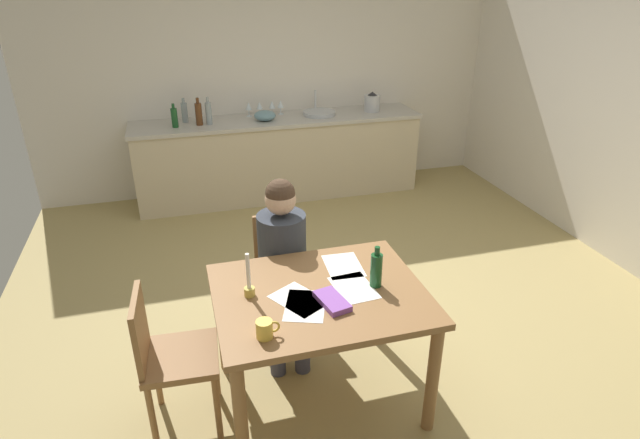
% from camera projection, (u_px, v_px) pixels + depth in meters
% --- Properties ---
extents(ground_plane, '(5.20, 5.20, 0.04)m').
position_uv_depth(ground_plane, '(339.00, 302.00, 4.18)').
color(ground_plane, tan).
extents(wall_back, '(5.20, 0.12, 2.60)m').
position_uv_depth(wall_back, '(270.00, 75.00, 5.86)').
color(wall_back, silver).
rests_on(wall_back, ground).
extents(kitchen_counter, '(3.15, 0.64, 0.90)m').
position_uv_depth(kitchen_counter, '(279.00, 157.00, 5.91)').
color(kitchen_counter, beige).
rests_on(kitchen_counter, ground).
extents(dining_table, '(1.17, 0.94, 0.75)m').
position_uv_depth(dining_table, '(320.00, 308.00, 2.96)').
color(dining_table, olive).
rests_on(dining_table, ground).
extents(chair_at_table, '(0.45, 0.45, 0.86)m').
position_uv_depth(chair_at_table, '(282.00, 272.00, 3.64)').
color(chair_at_table, olive).
rests_on(chair_at_table, ground).
extents(person_seated, '(0.37, 0.62, 1.19)m').
position_uv_depth(person_seated, '(283.00, 257.00, 3.42)').
color(person_seated, '#333842').
rests_on(person_seated, ground).
extents(chair_side_empty, '(0.42, 0.42, 0.87)m').
position_uv_depth(chair_side_empty, '(169.00, 355.00, 2.84)').
color(chair_side_empty, olive).
rests_on(chair_side_empty, ground).
extents(coffee_mug, '(0.12, 0.08, 0.09)m').
position_uv_depth(coffee_mug, '(265.00, 329.00, 2.54)').
color(coffee_mug, '#F2CC4C').
rests_on(coffee_mug, dining_table).
extents(candlestick, '(0.06, 0.06, 0.26)m').
position_uv_depth(candlestick, '(249.00, 284.00, 2.85)').
color(candlestick, gold).
rests_on(candlestick, dining_table).
extents(book_magazine, '(0.17, 0.25, 0.03)m').
position_uv_depth(book_magazine, '(332.00, 301.00, 2.81)').
color(book_magazine, purple).
rests_on(book_magazine, dining_table).
extents(paper_letter, '(0.33, 0.36, 0.00)m').
position_uv_depth(paper_letter, '(299.00, 299.00, 2.85)').
color(paper_letter, white).
rests_on(paper_letter, dining_table).
extents(paper_bill, '(0.30, 0.35, 0.00)m').
position_uv_depth(paper_bill, '(305.00, 306.00, 2.80)').
color(paper_bill, white).
rests_on(paper_bill, dining_table).
extents(paper_envelope, '(0.23, 0.31, 0.00)m').
position_uv_depth(paper_envelope, '(354.00, 288.00, 2.95)').
color(paper_envelope, white).
rests_on(paper_envelope, dining_table).
extents(paper_receipt, '(0.23, 0.31, 0.00)m').
position_uv_depth(paper_receipt, '(343.00, 266.00, 3.17)').
color(paper_receipt, white).
rests_on(paper_receipt, dining_table).
extents(wine_bottle_on_table, '(0.07, 0.07, 0.25)m').
position_uv_depth(wine_bottle_on_table, '(376.00, 269.00, 2.93)').
color(wine_bottle_on_table, '#194C23').
rests_on(wine_bottle_on_table, dining_table).
extents(sink_unit, '(0.36, 0.36, 0.24)m').
position_uv_depth(sink_unit, '(319.00, 113.00, 5.83)').
color(sink_unit, '#B2B7BC').
rests_on(sink_unit, kitchen_counter).
extents(bottle_oil, '(0.06, 0.06, 0.24)m').
position_uv_depth(bottle_oil, '(174.00, 117.00, 5.34)').
color(bottle_oil, '#194C23').
rests_on(bottle_oil, kitchen_counter).
extents(bottle_vinegar, '(0.06, 0.06, 0.25)m').
position_uv_depth(bottle_vinegar, '(185.00, 112.00, 5.51)').
color(bottle_vinegar, '#8C999E').
rests_on(bottle_vinegar, kitchen_counter).
extents(bottle_wine_red, '(0.07, 0.07, 0.28)m').
position_uv_depth(bottle_wine_red, '(199.00, 114.00, 5.41)').
color(bottle_wine_red, '#593319').
rests_on(bottle_wine_red, kitchen_counter).
extents(bottle_sauce, '(0.06, 0.06, 0.28)m').
position_uv_depth(bottle_sauce, '(209.00, 113.00, 5.43)').
color(bottle_sauce, '#8C999E').
rests_on(bottle_sauce, kitchen_counter).
extents(mixing_bowl, '(0.23, 0.23, 0.10)m').
position_uv_depth(mixing_bowl, '(265.00, 116.00, 5.60)').
color(mixing_bowl, '#668C99').
rests_on(mixing_bowl, kitchen_counter).
extents(stovetop_kettle, '(0.18, 0.18, 0.22)m').
position_uv_depth(stovetop_kettle, '(372.00, 102.00, 5.94)').
color(stovetop_kettle, '#B7BABF').
rests_on(stovetop_kettle, kitchen_counter).
extents(wine_glass_near_sink, '(0.07, 0.07, 0.15)m').
position_uv_depth(wine_glass_near_sink, '(281.00, 104.00, 5.82)').
color(wine_glass_near_sink, silver).
rests_on(wine_glass_near_sink, kitchen_counter).
extents(wine_glass_by_kettle, '(0.07, 0.07, 0.15)m').
position_uv_depth(wine_glass_by_kettle, '(272.00, 105.00, 5.79)').
color(wine_glass_by_kettle, silver).
rests_on(wine_glass_by_kettle, kitchen_counter).
extents(wine_glass_back_left, '(0.07, 0.07, 0.15)m').
position_uv_depth(wine_glass_back_left, '(259.00, 106.00, 5.76)').
color(wine_glass_back_left, silver).
rests_on(wine_glass_back_left, kitchen_counter).
extents(wine_glass_back_right, '(0.07, 0.07, 0.15)m').
position_uv_depth(wine_glass_back_right, '(249.00, 107.00, 5.73)').
color(wine_glass_back_right, silver).
rests_on(wine_glass_back_right, kitchen_counter).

